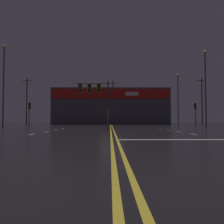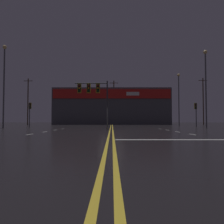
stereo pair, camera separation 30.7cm
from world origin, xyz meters
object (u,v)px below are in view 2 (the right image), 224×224
(traffic_signal_median, at_px, (94,92))
(traffic_signal_corner_northeast, at_px, (197,109))
(streetlight_near_left, at_px, (5,76))
(streetlight_far_left, at_px, (206,79))
(streetlight_far_right, at_px, (179,93))
(traffic_signal_corner_northwest, at_px, (30,109))

(traffic_signal_median, bearing_deg, traffic_signal_corner_northeast, 37.41)
(traffic_signal_median, relative_size, traffic_signal_corner_northeast, 1.36)
(traffic_signal_median, distance_m, traffic_signal_corner_northeast, 19.51)
(traffic_signal_corner_northeast, bearing_deg, streetlight_near_left, -172.01)
(traffic_signal_median, height_order, streetlight_far_left, streetlight_far_left)
(streetlight_far_left, xyz_separation_m, streetlight_far_right, (0.11, 13.10, -0.33))
(streetlight_near_left, bearing_deg, streetlight_far_left, 0.82)
(traffic_signal_corner_northeast, relative_size, streetlight_far_left, 0.34)
(traffic_signal_corner_northeast, bearing_deg, traffic_signal_corner_northwest, -178.82)
(traffic_signal_median, xyz_separation_m, traffic_signal_corner_northeast, (15.46, 11.83, -1.25))
(streetlight_far_right, bearing_deg, streetlight_far_left, -90.50)
(traffic_signal_corner_northwest, bearing_deg, traffic_signal_median, -45.85)
(streetlight_near_left, bearing_deg, traffic_signal_corner_northwest, 55.42)
(streetlight_far_left, bearing_deg, traffic_signal_corner_northeast, 91.46)
(traffic_signal_corner_northwest, bearing_deg, streetlight_far_left, -6.66)
(traffic_signal_median, relative_size, streetlight_far_right, 0.49)
(streetlight_far_left, bearing_deg, traffic_signal_corner_northwest, 173.34)
(streetlight_far_left, bearing_deg, traffic_signal_median, -152.23)
(streetlight_far_left, height_order, streetlight_far_right, streetlight_far_left)
(traffic_signal_corner_northwest, bearing_deg, traffic_signal_corner_northeast, 1.18)
(traffic_signal_corner_northeast, distance_m, streetlight_near_left, 29.46)
(traffic_signal_corner_northeast, xyz_separation_m, streetlight_near_left, (-28.83, -4.05, 4.49))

